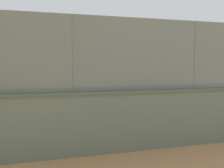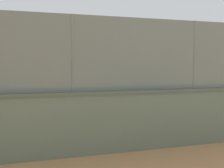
% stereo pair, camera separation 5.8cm
% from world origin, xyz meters
% --- Properties ---
extents(ground_plane, '(260.00, 260.00, 0.00)m').
position_xyz_m(ground_plane, '(0.00, 0.00, 0.00)').
color(ground_plane, tan).
extents(perimeter_wall, '(26.06, 1.40, 1.51)m').
position_xyz_m(perimeter_wall, '(1.12, 9.66, 0.76)').
color(perimeter_wall, slate).
rests_on(perimeter_wall, ground_plane).
extents(fence_panel_on_wall, '(25.60, 1.07, 1.77)m').
position_xyz_m(fence_panel_on_wall, '(1.12, 9.66, 2.39)').
color(fence_panel_on_wall, slate).
rests_on(fence_panel_on_wall, perimeter_wall).
extents(player_near_wall_returning, '(0.73, 1.06, 1.63)m').
position_xyz_m(player_near_wall_returning, '(0.11, 0.21, 0.96)').
color(player_near_wall_returning, navy).
rests_on(player_near_wall_returning, ground_plane).
extents(player_crossing_court, '(0.90, 1.03, 1.69)m').
position_xyz_m(player_crossing_court, '(-4.33, 4.96, 1.00)').
color(player_crossing_court, '#B2B2B2').
rests_on(player_crossing_court, ground_plane).
extents(sports_ball, '(0.07, 0.07, 0.07)m').
position_xyz_m(sports_ball, '(-1.32, 2.64, 0.03)').
color(sports_ball, white).
rests_on(sports_ball, ground_plane).
extents(spare_ball_by_wall, '(0.14, 0.14, 0.14)m').
position_xyz_m(spare_ball_by_wall, '(-0.70, 8.33, 0.07)').
color(spare_ball_by_wall, yellow).
rests_on(spare_ball_by_wall, ground_plane).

